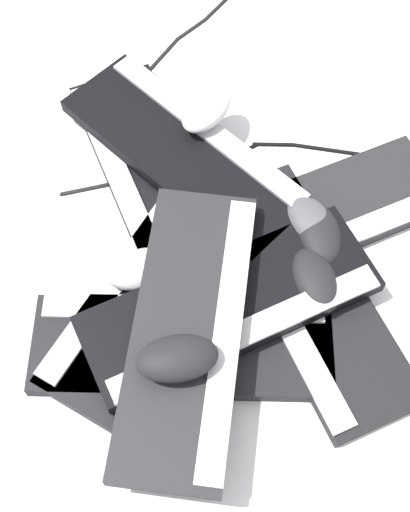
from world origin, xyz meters
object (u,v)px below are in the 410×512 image
(mouse_3, at_px, (320,234))
(mouse_1, at_px, (206,108))
(keyboard_0, at_px, (182,345))
(mouse_2, at_px, (313,223))
(keyboard_4, at_px, (155,286))
(mouse_4, at_px, (177,358))
(keyboard_2, at_px, (312,220))
(keyboard_1, at_px, (308,294))
(keyboard_5, at_px, (230,305))
(mouse_0, at_px, (142,269))
(keyboard_3, at_px, (151,174))
(keyboard_6, at_px, (184,152))
(keyboard_7, at_px, (189,330))
(mouse_5, at_px, (316,280))

(mouse_3, bearing_deg, mouse_1, 30.55)
(keyboard_0, bearing_deg, mouse_2, 143.19)
(keyboard_4, relative_size, mouse_4, 4.23)
(keyboard_2, relative_size, mouse_2, 4.08)
(keyboard_4, height_order, mouse_4, mouse_4)
(keyboard_1, bearing_deg, keyboard_5, -64.72)
(keyboard_4, distance_m, mouse_3, 0.27)
(mouse_1, bearing_deg, keyboard_2, 77.90)
(mouse_4, bearing_deg, mouse_0, 100.46)
(keyboard_2, distance_m, keyboard_3, 0.28)
(keyboard_4, relative_size, mouse_0, 4.23)
(keyboard_3, xyz_separation_m, keyboard_6, (-0.03, 0.05, 0.03))
(keyboard_2, bearing_deg, mouse_3, 13.60)
(mouse_0, distance_m, mouse_3, 0.28)
(keyboard_1, xyz_separation_m, keyboard_3, (-0.17, -0.28, 0.00))
(keyboard_1, distance_m, mouse_2, 0.11)
(keyboard_2, distance_m, keyboard_7, 0.30)
(keyboard_3, height_order, keyboard_6, keyboard_6)
(keyboard_1, bearing_deg, keyboard_7, -54.68)
(keyboard_0, relative_size, mouse_0, 4.16)
(keyboard_5, bearing_deg, mouse_2, 146.41)
(keyboard_0, height_order, mouse_4, mouse_4)
(mouse_3, relative_size, mouse_5, 1.00)
(keyboard_3, distance_m, mouse_1, 0.14)
(keyboard_1, relative_size, keyboard_6, 1.00)
(keyboard_2, distance_m, mouse_1, 0.25)
(keyboard_6, height_order, mouse_4, mouse_4)
(mouse_2, relative_size, mouse_5, 1.00)
(keyboard_2, relative_size, mouse_0, 4.08)
(keyboard_2, height_order, mouse_3, mouse_3)
(keyboard_1, distance_m, mouse_1, 0.35)
(keyboard_1, relative_size, mouse_5, 4.08)
(mouse_3, xyz_separation_m, mouse_4, (0.26, -0.17, 0.06))
(keyboard_4, height_order, mouse_0, mouse_0)
(keyboard_1, height_order, mouse_0, mouse_0)
(mouse_0, height_order, mouse_4, mouse_4)
(keyboard_0, xyz_separation_m, mouse_1, (-0.39, -0.03, 0.07))
(keyboard_0, xyz_separation_m, keyboard_2, (-0.25, 0.17, 0.00))
(keyboard_1, relative_size, keyboard_5, 1.01)
(keyboard_3, distance_m, mouse_3, 0.30)
(mouse_1, bearing_deg, keyboard_1, 60.12)
(mouse_3, height_order, mouse_5, same)
(keyboard_4, xyz_separation_m, keyboard_7, (0.08, 0.07, 0.06))
(keyboard_1, bearing_deg, mouse_5, 135.05)
(keyboard_6, bearing_deg, mouse_4, 9.84)
(keyboard_7, bearing_deg, mouse_1, -173.36)
(keyboard_1, xyz_separation_m, keyboard_2, (-0.13, -0.01, 0.00))
(mouse_2, distance_m, mouse_3, 0.02)
(mouse_2, bearing_deg, mouse_4, -71.28)
(mouse_2, xyz_separation_m, mouse_4, (0.27, -0.16, 0.06))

